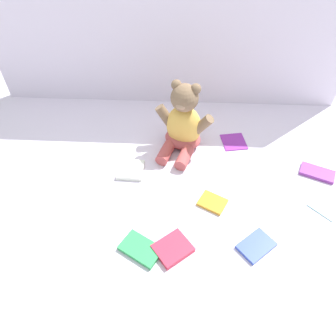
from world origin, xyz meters
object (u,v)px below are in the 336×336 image
Objects in this scene: book_case_2 at (328,204)px; book_case_3 at (234,141)px; book_case_1 at (131,170)px; book_case_6 at (212,202)px; book_case_7 at (141,249)px; teddy_bear at (183,125)px; book_case_5 at (317,173)px; book_case_0 at (173,248)px; book_case_4 at (256,246)px.

book_case_2 is 1.11× the size of book_case_3.
book_case_1 is 0.34m from book_case_6.
book_case_1 reaches higher than book_case_3.
book_case_7 is at bearing -22.29° from book_case_6.
teddy_bear is at bearing 16.53° from book_case_7.
book_case_1 is 0.46m from book_case_3.
book_case_2 is 0.89× the size of book_case_7.
book_case_3 is 0.80× the size of book_case_7.
book_case_1 reaches higher than book_case_2.
book_case_1 is 0.35m from book_case_7.
book_case_5 is at bearing -39.29° from book_case_3.
book_case_0 reaches higher than book_case_7.
book_case_0 is 0.66m from book_case_5.
teddy_bear reaches higher than book_case_2.
book_case_4 is 0.37m from book_case_7.
book_case_2 is 0.68m from book_case_7.
book_case_6 is at bearing -51.61° from teddy_bear.
book_case_2 is at bearing -108.15° from book_case_0.
book_case_7 is (0.08, -0.34, -0.00)m from book_case_1.
book_case_0 is at bearing 65.44° from book_case_2.
book_case_0 is 0.85× the size of book_case_7.
book_case_3 is 0.63m from book_case_7.
book_case_1 is 0.54m from book_case_4.
book_case_1 is at bearing -86.51° from book_case_6.
book_case_7 is (-0.65, -0.21, 0.00)m from book_case_2.
book_case_5 is 0.97× the size of book_case_7.
book_case_0 is 0.87× the size of book_case_5.
teddy_bear is 0.54m from book_case_4.
book_case_3 is at bearing -95.95° from book_case_5.
book_case_6 is at bearing 46.83° from book_case_2.
book_case_7 is at bearing 54.28° from book_case_0.
book_case_4 is 1.22× the size of book_case_6.
book_case_1 is at bearing -165.77° from book_case_3.
book_case_3 is at bearing -170.06° from book_case_6.
book_case_4 is 0.44m from book_case_5.
book_case_2 is 1.01× the size of book_case_4.
book_case_3 is at bearing -1.61° from book_case_2.
teddy_bear is at bearing -41.19° from book_case_0.
book_case_0 is 1.10× the size of book_case_1.
teddy_bear is at bearing -81.92° from book_case_5.
teddy_bear is 0.56m from book_case_5.
book_case_1 is 0.79× the size of book_case_5.
book_case_1 reaches higher than book_case_7.
book_case_5 is (0.00, 0.15, 0.00)m from book_case_2.
book_case_6 is at bearing 178.44° from book_case_4.
book_case_7 reaches higher than book_case_5.
book_case_0 is (-0.02, -0.50, -0.10)m from teddy_bear.
book_case_0 is 1.18× the size of book_case_6.
book_case_4 is (0.25, -0.47, -0.10)m from teddy_bear.
book_case_3 is 0.35m from book_case_5.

